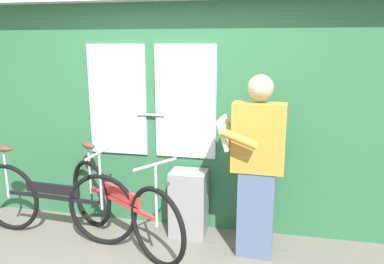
% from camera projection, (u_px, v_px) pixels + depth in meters
% --- Properties ---
extents(train_door_wall, '(5.03, 0.28, 2.27)m').
position_uv_depth(train_door_wall, '(171.00, 112.00, 3.78)').
color(train_door_wall, '#2D6B42').
rests_on(train_door_wall, ground_plane).
extents(bicycle_near_door, '(1.73, 0.44, 0.91)m').
position_uv_depth(bicycle_near_door, '(53.00, 201.00, 3.66)').
color(bicycle_near_door, black).
rests_on(bicycle_near_door, ground_plane).
extents(bicycle_leaning_behind, '(1.49, 0.98, 0.91)m').
position_uv_depth(bicycle_leaning_behind, '(120.00, 206.00, 3.55)').
color(bicycle_leaning_behind, black).
rests_on(bicycle_leaning_behind, ground_plane).
extents(passenger_reading_newspaper, '(0.57, 0.48, 1.60)m').
position_uv_depth(passenger_reading_newspaper, '(256.00, 164.00, 3.24)').
color(passenger_reading_newspaper, slate).
rests_on(passenger_reading_newspaper, ground_plane).
extents(trash_bin_by_wall, '(0.35, 0.28, 0.65)m').
position_uv_depth(trash_bin_by_wall, '(189.00, 203.00, 3.72)').
color(trash_bin_by_wall, gray).
rests_on(trash_bin_by_wall, ground_plane).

